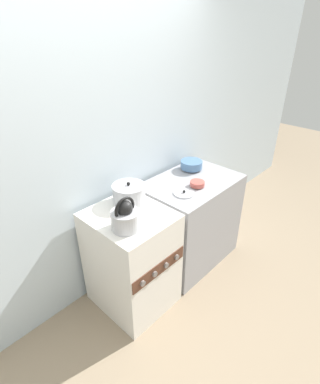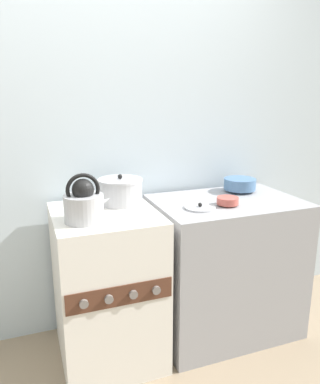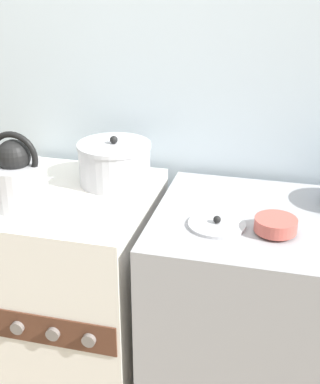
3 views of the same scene
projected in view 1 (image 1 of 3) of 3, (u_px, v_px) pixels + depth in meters
ground_plane at (159, 318)px, 2.50m from camera, size 12.00×12.00×0.00m
wall_back at (93, 157)px, 2.29m from camera, size 7.00×0.06×2.50m
stove at (132, 260)px, 2.46m from camera, size 0.57×0.64×0.90m
counter at (190, 220)px, 2.95m from camera, size 0.90×0.62×0.89m
kettle at (125, 217)px, 2.04m from camera, size 0.25×0.20×0.25m
cooking_pot at (129, 193)px, 2.36m from camera, size 0.26×0.26×0.18m
enamel_bowl at (191, 165)px, 2.91m from camera, size 0.21×0.21×0.09m
small_ceramic_bowl at (197, 184)px, 2.62m from camera, size 0.13×0.13×0.05m
loose_pot_lid at (184, 193)px, 2.52m from camera, size 0.18×0.18×0.03m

